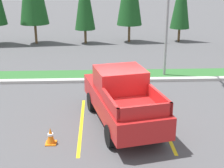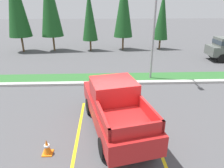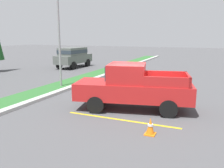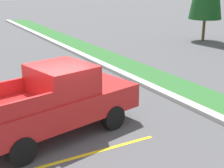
% 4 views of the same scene
% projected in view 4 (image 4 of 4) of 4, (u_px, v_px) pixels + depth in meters
% --- Properties ---
extents(ground_plane, '(120.00, 120.00, 0.00)m').
position_uv_depth(ground_plane, '(59.00, 135.00, 10.04)').
color(ground_plane, '#4C4C4F').
extents(parking_line_near, '(0.12, 4.80, 0.01)m').
position_uv_depth(parking_line_near, '(40.00, 116.00, 11.39)').
color(parking_line_near, yellow).
rests_on(parking_line_near, ground).
extents(parking_line_far, '(0.12, 4.80, 0.01)m').
position_uv_depth(parking_line_far, '(77.00, 157.00, 8.83)').
color(parking_line_far, yellow).
rests_on(parking_line_far, ground).
extents(curb_strip, '(56.00, 0.40, 0.15)m').
position_uv_depth(curb_strip, '(187.00, 103.00, 12.37)').
color(curb_strip, '#B2B2AD').
rests_on(curb_strip, ground).
extents(grass_median, '(56.00, 1.80, 0.06)m').
position_uv_depth(grass_median, '(209.00, 99.00, 12.90)').
color(grass_median, '#2D662D').
rests_on(grass_median, ground).
extents(pickup_truck_main, '(2.99, 5.51, 2.10)m').
position_uv_depth(pickup_truck_main, '(56.00, 102.00, 9.82)').
color(pickup_truck_main, black).
rests_on(pickup_truck_main, ground).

